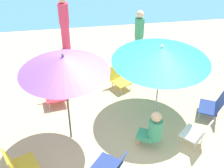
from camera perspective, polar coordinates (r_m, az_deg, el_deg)
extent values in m
plane|color=#D3BC8C|center=(6.96, 2.21, -9.45)|extent=(40.00, 40.00, 0.00)
cylinder|color=silver|center=(7.16, 8.60, 0.60)|extent=(0.04, 0.04, 1.75)
cone|color=teal|center=(6.79, 9.11, 5.52)|extent=(2.18, 2.18, 0.34)
sphere|color=silver|center=(6.70, 9.26, 6.99)|extent=(0.06, 0.06, 0.06)
cylinder|color=#4C4C51|center=(6.32, -8.24, -3.00)|extent=(0.04, 0.04, 2.04)
cone|color=#8E56C6|center=(5.83, -8.93, 3.67)|extent=(1.75, 1.75, 0.33)
sphere|color=#4C4C51|center=(5.74, -9.10, 5.32)|extent=(0.06, 0.06, 0.06)
cube|color=navy|center=(6.07, -1.16, -15.00)|extent=(0.72, 0.73, 0.03)
cube|color=navy|center=(5.86, 1.02, -14.90)|extent=(0.45, 0.52, 0.33)
cylinder|color=silver|center=(6.35, -1.61, -13.70)|extent=(0.02, 0.02, 0.21)
cylinder|color=silver|center=(6.23, 1.50, -15.02)|extent=(0.02, 0.02, 0.21)
cube|color=white|center=(6.82, 14.66, -8.87)|extent=(0.63, 0.63, 0.03)
cube|color=white|center=(6.64, 16.65, -8.45)|extent=(0.44, 0.43, 0.37)
cylinder|color=silver|center=(6.83, 12.51, -10.05)|extent=(0.02, 0.02, 0.26)
cylinder|color=silver|center=(7.09, 13.95, -8.32)|extent=(0.02, 0.02, 0.26)
cylinder|color=silver|center=(6.75, 15.06, -11.22)|extent=(0.02, 0.02, 0.26)
cylinder|color=silver|center=(7.01, 16.41, -9.42)|extent=(0.02, 0.02, 0.26)
cube|color=navy|center=(7.69, 17.38, -4.16)|extent=(0.64, 0.70, 0.03)
cube|color=navy|center=(7.57, 19.40, -3.16)|extent=(0.41, 0.57, 0.44)
cylinder|color=silver|center=(7.58, 15.79, -5.61)|extent=(0.02, 0.02, 0.20)
cylinder|color=silver|center=(7.93, 16.14, -3.61)|extent=(0.02, 0.02, 0.20)
cylinder|color=silver|center=(7.60, 18.38, -6.10)|extent=(0.02, 0.02, 0.20)
cylinder|color=silver|center=(7.95, 18.61, -4.08)|extent=(0.02, 0.02, 0.20)
cube|color=red|center=(7.79, -10.19, -2.36)|extent=(0.61, 0.52, 0.03)
cube|color=red|center=(7.88, -10.59, -0.38)|extent=(0.56, 0.22, 0.34)
cylinder|color=silver|center=(7.74, -8.32, -3.52)|extent=(0.02, 0.02, 0.20)
cylinder|color=silver|center=(7.71, -11.50, -4.09)|extent=(0.02, 0.02, 0.20)
cylinder|color=silver|center=(8.01, -8.77, -2.02)|extent=(0.02, 0.02, 0.20)
cylinder|color=silver|center=(7.99, -11.84, -2.57)|extent=(0.02, 0.02, 0.20)
cube|color=gold|center=(6.32, -15.88, -14.04)|extent=(0.59, 0.59, 0.03)
cube|color=gold|center=(6.15, -18.35, -13.51)|extent=(0.32, 0.47, 0.40)
cylinder|color=silver|center=(6.55, -14.69, -13.18)|extent=(0.02, 0.02, 0.22)
cylinder|color=silver|center=(6.51, -17.74, -14.25)|extent=(0.02, 0.02, 0.22)
cube|color=gold|center=(8.21, 1.81, 0.43)|extent=(0.61, 0.62, 0.03)
cube|color=gold|center=(8.27, 0.76, 2.25)|extent=(0.46, 0.34, 0.36)
cylinder|color=silver|center=(8.26, 3.56, -0.37)|extent=(0.02, 0.02, 0.20)
cylinder|color=silver|center=(8.07, 1.65, -1.27)|extent=(0.02, 0.02, 0.20)
cylinder|color=silver|center=(8.49, 1.94, 0.77)|extent=(0.02, 0.02, 0.20)
cylinder|color=silver|center=(8.31, 0.04, -0.08)|extent=(0.02, 0.02, 0.20)
cylinder|color=#DB3866|center=(10.13, -8.57, 8.70)|extent=(0.27, 0.27, 0.90)
cylinder|color=#DB3866|center=(9.81, -8.97, 12.76)|extent=(0.32, 0.32, 0.66)
sphere|color=#DBAD84|center=(9.66, -9.20, 15.07)|extent=(0.19, 0.19, 0.19)
cube|color=#389970|center=(6.60, 6.29, -9.46)|extent=(0.45, 0.42, 0.12)
cylinder|color=#DBAD84|center=(6.72, 4.89, -9.97)|extent=(0.12, 0.12, 0.27)
cylinder|color=#389970|center=(6.42, 7.99, -8.33)|extent=(0.28, 0.28, 0.47)
sphere|color=#DBAD84|center=(6.19, 8.24, -6.05)|extent=(0.21, 0.21, 0.21)
cylinder|color=#389970|center=(9.45, 4.89, 6.58)|extent=(0.23, 0.23, 0.79)
cylinder|color=#389970|center=(9.15, 5.10, 10.38)|extent=(0.28, 0.28, 0.59)
sphere|color=beige|center=(8.99, 5.24, 12.74)|extent=(0.22, 0.22, 0.22)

